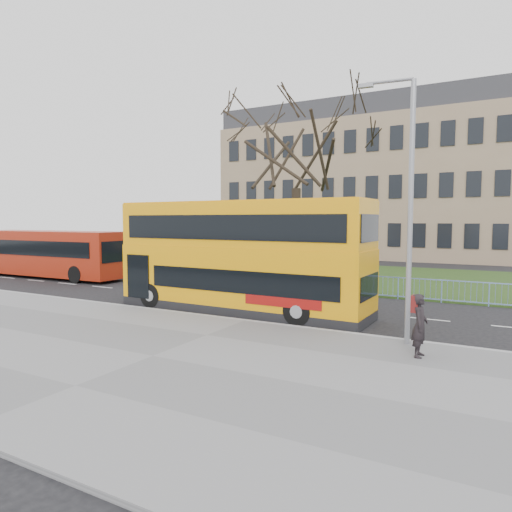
{
  "coord_description": "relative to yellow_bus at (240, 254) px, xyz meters",
  "views": [
    {
      "loc": [
        8.53,
        -16.32,
        3.92
      ],
      "look_at": [
        -0.94,
        1.0,
        2.35
      ],
      "focal_mm": 32.0,
      "sensor_mm": 36.0,
      "label": 1
    }
  ],
  "objects": [
    {
      "name": "ground",
      "position": [
        1.28,
        -0.22,
        -2.48
      ],
      "size": [
        120.0,
        120.0,
        0.0
      ],
      "primitive_type": "plane",
      "color": "black",
      "rests_on": "ground"
    },
    {
      "name": "pavement",
      "position": [
        1.28,
        -6.97,
        -2.42
      ],
      "size": [
        80.0,
        10.5,
        0.12
      ],
      "primitive_type": "cube",
      "color": "slate",
      "rests_on": "ground"
    },
    {
      "name": "kerb",
      "position": [
        1.28,
        -1.77,
        -2.41
      ],
      "size": [
        80.0,
        0.2,
        0.14
      ],
      "primitive_type": "cube",
      "color": "gray",
      "rests_on": "ground"
    },
    {
      "name": "grass_verge",
      "position": [
        1.28,
        14.08,
        -2.44
      ],
      "size": [
        80.0,
        15.4,
        0.08
      ],
      "primitive_type": "cube",
      "color": "#223714",
      "rests_on": "ground"
    },
    {
      "name": "guard_railing",
      "position": [
        1.28,
        6.38,
        -1.93
      ],
      "size": [
        40.0,
        0.12,
        1.1
      ],
      "primitive_type": null,
      "color": "#7EA0E1",
      "rests_on": "ground"
    },
    {
      "name": "bare_tree",
      "position": [
        -1.72,
        9.78,
        4.49
      ],
      "size": [
        9.65,
        9.65,
        13.79
      ],
      "primitive_type": null,
      "color": "black",
      "rests_on": "grass_verge"
    },
    {
      "name": "civic_building",
      "position": [
        -3.72,
        34.78,
        4.52
      ],
      "size": [
        30.0,
        15.0,
        14.0
      ],
      "primitive_type": "cube",
      "color": "#897057",
      "rests_on": "ground"
    },
    {
      "name": "yellow_bus",
      "position": [
        0.0,
        0.0,
        0.0
      ],
      "size": [
        11.1,
        2.84,
        4.63
      ],
      "rotation": [
        0.0,
        0.0,
        -0.02
      ],
      "color": "orange",
      "rests_on": "ground"
    },
    {
      "name": "red_bus",
      "position": [
        -17.26,
        3.84,
        -0.8
      ],
      "size": [
        12.05,
        2.99,
        3.16
      ],
      "rotation": [
        0.0,
        0.0,
        0.02
      ],
      "color": "maroon",
      "rests_on": "ground"
    },
    {
      "name": "pedestrian",
      "position": [
        7.83,
        -3.47,
        -1.48
      ],
      "size": [
        0.42,
        0.64,
        1.76
      ],
      "primitive_type": "imported",
      "rotation": [
        0.0,
        0.0,
        1.57
      ],
      "color": "black",
      "rests_on": "pavement"
    },
    {
      "name": "street_lamp",
      "position": [
        7.18,
        -2.24,
        2.02
      ],
      "size": [
        1.69,
        0.34,
        7.99
      ],
      "rotation": [
        0.0,
        0.0,
        0.11
      ],
      "color": "gray",
      "rests_on": "pavement"
    }
  ]
}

